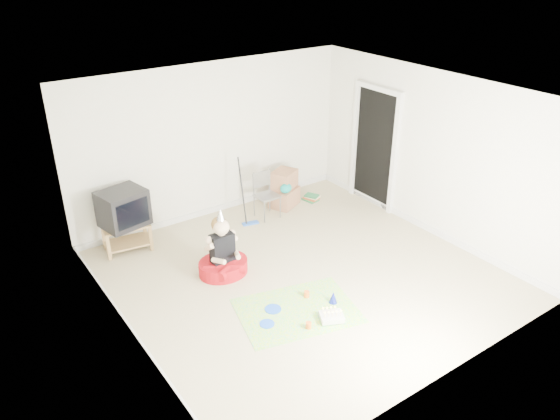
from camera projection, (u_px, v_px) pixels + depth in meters
ground at (302, 275)px, 7.81m from camera, size 5.00×5.00×0.00m
doorway_recess at (375, 149)px, 9.50m from camera, size 0.02×0.90×2.05m
tv_stand at (127, 235)px, 8.33m from camera, size 0.75×0.53×0.43m
crt_tv at (123, 208)px, 8.13m from camera, size 0.74×0.65×0.56m
folding_chair at (267, 196)px, 9.25m from camera, size 0.38×0.36×0.81m
cardboard_boxes at (284, 189)px, 9.71m from camera, size 0.62×0.59×0.64m
floor_mop at (250, 210)px, 9.07m from camera, size 0.29×0.37×1.10m
book_pile at (311, 197)px, 10.01m from camera, size 0.26×0.30×0.12m
seated_woman at (223, 259)px, 7.75m from camera, size 0.73×0.73×1.04m
party_mat at (297, 311)px, 7.05m from camera, size 1.73×1.42×0.01m
birthday_cake at (332, 317)px, 6.86m from camera, size 0.36×0.34×0.14m
blue_plate_near at (273, 309)px, 7.06m from camera, size 0.28×0.28×0.01m
blue_plate_far at (267, 324)px, 6.79m from camera, size 0.25×0.25×0.01m
orange_cup_near at (307, 294)px, 7.30m from camera, size 0.10×0.10×0.09m
orange_cup_far at (309, 325)px, 6.71m from camera, size 0.09×0.09×0.08m
blue_party_hat at (333, 297)px, 7.16m from camera, size 0.14×0.14×0.16m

